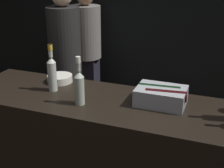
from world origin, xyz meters
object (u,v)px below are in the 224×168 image
person_in_hoodie (65,58)px  white_wine_bottle (79,86)px  ice_bin_with_bottles (161,95)px  bowl_white (60,78)px  rose_wine_bottle (52,72)px  person_blond_tee (86,45)px

person_in_hoodie → white_wine_bottle: bearing=-123.3°
ice_bin_with_bottles → white_wine_bottle: 0.58m
bowl_white → person_in_hoodie: size_ratio=0.12×
ice_bin_with_bottles → bowl_white: size_ratio=1.72×
rose_wine_bottle → person_blond_tee: size_ratio=0.23×
rose_wine_bottle → person_in_hoodie: bearing=113.9°
bowl_white → ice_bin_with_bottles: bearing=-8.3°
rose_wine_bottle → person_blond_tee: bearing=107.3°
ice_bin_with_bottles → rose_wine_bottle: 0.84m
rose_wine_bottle → white_wine_bottle: size_ratio=1.06×
bowl_white → rose_wine_bottle: size_ratio=0.56×
ice_bin_with_bottles → person_blond_tee: bearing=129.2°
rose_wine_bottle → white_wine_bottle: bearing=-25.8°
ice_bin_with_bottles → rose_wine_bottle: size_ratio=0.97×
rose_wine_bottle → white_wine_bottle: rose_wine_bottle is taller
ice_bin_with_bottles → person_in_hoodie: 1.55m
person_in_hoodie → bowl_white: bearing=-130.6°
bowl_white → person_in_hoodie: 0.86m
rose_wine_bottle → person_blond_tee: person_blond_tee is taller
rose_wine_bottle → person_blond_tee: 1.85m
white_wine_bottle → person_blond_tee: size_ratio=0.21×
ice_bin_with_bottles → white_wine_bottle: (-0.53, -0.20, 0.07)m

